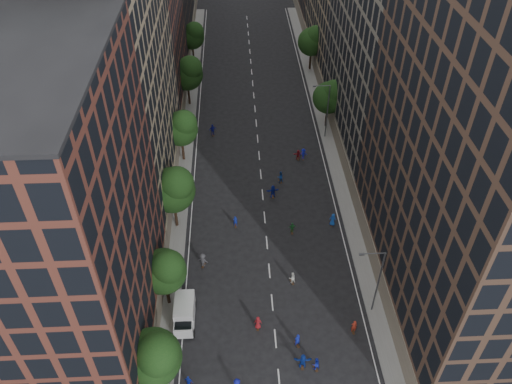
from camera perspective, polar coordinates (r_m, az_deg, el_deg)
The scene contains 35 objects.
ground at distance 74.62m, azimuth 0.38°, elevation 3.96°, with size 240.00×240.00×0.00m, color black.
sidewalk_left at distance 81.11m, azimuth -8.46°, elevation 6.87°, with size 4.00×105.00×0.15m, color slate.
sidewalk_right at distance 82.10m, azimuth 8.56°, elevation 7.31°, with size 4.00×105.00×0.15m, color slate.
bldg_left_a at distance 45.42m, azimuth -22.15°, elevation -3.61°, with size 14.00×22.00×30.00m, color #5A2C22.
bldg_left_b at distance 63.29m, azimuth -17.21°, elevation 13.00°, with size 14.00×26.00×34.00m, color #8C795B.
bldg_left_c at distance 85.04m, azimuth -13.88°, elevation 18.43°, with size 14.00×20.00×28.00m, color #5A2C22.
bldg_right_a at distance 49.13m, azimuth 24.93°, elevation 3.73°, with size 14.00×30.00×36.00m, color #473226.
bldg_right_b at distance 73.19m, azimuth 15.95°, elevation 16.57°, with size 14.00×28.00×33.00m, color #665F54.
tree_left_0 at distance 45.85m, azimuth -11.60°, elevation -17.95°, with size 5.20×5.20×8.83m.
tree_left_1 at distance 52.04m, azimuth -10.38°, elevation -8.78°, with size 4.80×4.80×8.21m.
tree_left_2 at distance 59.97m, azimuth -9.41°, elevation 0.43°, with size 5.60×5.60×9.45m.
tree_left_3 at distance 71.52m, azimuth -8.51°, elevation 7.34°, with size 5.00×5.00×8.58m.
tree_left_4 at distance 85.19m, azimuth -7.80°, elevation 13.38°, with size 5.40×5.40×9.08m.
tree_left_5 at distance 99.86m, azimuth -7.26°, elevation 17.36°, with size 4.80×4.80×8.33m.
tree_right_a at distance 79.42m, azimuth 8.47°, elevation 10.80°, with size 5.00×5.00×8.39m.
tree_right_b at distance 96.90m, azimuth 6.52°, elevation 16.86°, with size 5.20×5.20×8.83m.
streetlamp_near at distance 52.40m, azimuth 13.65°, elevation -9.64°, with size 2.64×0.22×9.06m.
streetlamp_far at distance 77.05m, azimuth 8.02°, elevation 9.45°, with size 2.64×0.22×9.06m.
cargo_van at distance 53.73m, azimuth -8.18°, elevation -13.56°, with size 2.17×4.61×2.45m.
skater_1 at distance 52.13m, azimuth 4.75°, elevation -16.51°, with size 0.61×0.40×1.68m, color #1321A2.
skater_2 at distance 50.95m, azimuth 6.85°, elevation -18.93°, with size 0.78×0.61×1.60m, color #1320A2.
skater_4 at distance 50.16m, azimuth -7.69°, elevation -20.68°, with size 0.90×0.38×1.54m, color #152BB1.
skater_5 at distance 50.82m, azimuth 5.36°, elevation -18.70°, with size 1.72×0.55×1.85m, color #1332A0.
skater_6 at distance 53.11m, azimuth 0.22°, elevation -14.74°, with size 0.80×0.52×1.63m, color maroon.
skater_7 at distance 53.78m, azimuth 11.13°, elevation -14.85°, with size 0.61×0.40×1.67m, color #AE2E1D.
skater_8 at distance 56.90m, azimuth 4.15°, elevation -9.78°, with size 0.75×0.59×1.55m, color white.
skater_9 at distance 58.58m, azimuth -6.07°, elevation -7.79°, with size 1.20×0.69×1.85m, color #414146.
skater_10 at distance 62.32m, azimuth 4.17°, elevation -4.12°, with size 0.91×0.38×1.54m, color #217031.
skater_11 at distance 67.07m, azimuth 1.94°, elevation 0.03°, with size 1.73×0.55×1.86m, color navy.
skater_12 at distance 63.77m, azimuth 8.76°, elevation -3.17°, with size 0.87×0.56×1.77m, color #1445A8.
skater_13 at distance 63.03m, azimuth -2.39°, elevation -3.38°, with size 0.57×0.37×1.56m, color navy.
skater_14 at distance 69.64m, azimuth 2.78°, elevation 1.71°, with size 0.84×0.65×1.72m, color #133FA2.
skater_15 at distance 74.19m, azimuth 5.42°, elevation 4.33°, with size 1.11×0.64×1.73m, color #151CB0.
skater_16 at distance 79.20m, azimuth -4.97°, elevation 7.06°, with size 1.14×0.47×1.94m, color #121796.
skater_17 at distance 74.09m, azimuth 4.84°, elevation 4.24°, with size 1.45×0.46×1.56m, color maroon.
Camera 1 is at (-3.37, -19.84, 44.46)m, focal length 35.00 mm.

